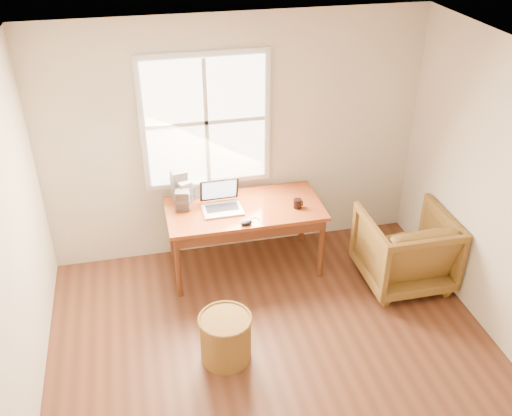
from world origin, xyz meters
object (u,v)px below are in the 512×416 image
at_px(armchair, 405,248).
at_px(wicker_stool, 226,338).
at_px(desk, 244,209).
at_px(cd_stack_a, 185,192).
at_px(coffee_mug, 297,204).
at_px(laptop, 222,198).

xyz_separation_m(armchair, wicker_stool, (-1.99, -0.69, -0.18)).
xyz_separation_m(desk, cd_stack_a, (-0.58, 0.22, 0.15)).
bearing_deg(armchair, desk, -20.83).
height_order(armchair, coffee_mug, coffee_mug).
bearing_deg(laptop, desk, 5.90).
xyz_separation_m(armchair, cd_stack_a, (-2.13, 0.81, 0.48)).
height_order(laptop, cd_stack_a, laptop).
height_order(armchair, cd_stack_a, cd_stack_a).
height_order(armchair, laptop, laptop).
bearing_deg(laptop, cd_stack_a, 143.62).
bearing_deg(desk, laptop, -173.25).
relative_size(armchair, wicker_stool, 1.98).
height_order(wicker_stool, laptop, laptop).
distance_m(desk, wicker_stool, 1.44).
xyz_separation_m(desk, armchair, (1.55, -0.59, -0.33)).
xyz_separation_m(laptop, cd_stack_a, (-0.34, 0.25, -0.03)).
distance_m(desk, laptop, 0.29).
xyz_separation_m(desk, laptop, (-0.23, -0.03, 0.17)).
bearing_deg(cd_stack_a, wicker_stool, -84.77).
distance_m(desk, coffee_mug, 0.55).
bearing_deg(armchair, laptop, -17.53).
height_order(armchair, wicker_stool, armchair).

